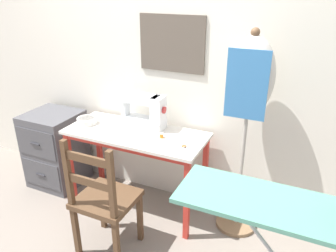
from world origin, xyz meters
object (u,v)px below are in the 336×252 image
sewing_machine (145,112)px  scissors (185,148)px  thread_spool_near_machine (161,136)px  wooden_chair (104,200)px  fabric_bowl (87,121)px  dress_form (249,90)px  filing_cabinet (56,149)px  ironing_board (305,218)px

sewing_machine → scissors: 0.51m
thread_spool_near_machine → wooden_chair: wooden_chair is taller
fabric_bowl → scissors: bearing=-4.4°
thread_spool_near_machine → dress_form: (0.62, 0.10, 0.42)m
scissors → filing_cabinet: bearing=175.9°
fabric_bowl → wooden_chair: (0.52, -0.54, -0.31)m
fabric_bowl → ironing_board: ironing_board is taller
scissors → wooden_chair: bearing=-131.7°
sewing_machine → fabric_bowl: sewing_machine is taller
dress_form → scissors: bearing=-153.3°
scissors → fabric_bowl: bearing=175.6°
wooden_chair → ironing_board: 1.32m
filing_cabinet → sewing_machine: bearing=7.2°
ironing_board → fabric_bowl: bearing=159.7°
sewing_machine → ironing_board: size_ratio=0.31×
fabric_bowl → wooden_chair: bearing=-45.9°
thread_spool_near_machine → ironing_board: bearing=-32.0°
thread_spool_near_machine → ironing_board: size_ratio=0.03×
wooden_chair → filing_cabinet: 1.11m
sewing_machine → wooden_chair: bearing=-87.6°
filing_cabinet → fabric_bowl: bearing=-3.6°
filing_cabinet → dress_form: (1.75, 0.09, 0.79)m
thread_spool_near_machine → dress_form: 0.76m
sewing_machine → ironing_board: 1.52m
sewing_machine → thread_spool_near_machine: sewing_machine is taller
wooden_chair → dress_form: size_ratio=0.59×
scissors → filing_cabinet: (-1.37, 0.10, -0.36)m
scissors → thread_spool_near_machine: bearing=159.7°
sewing_machine → filing_cabinet: size_ratio=0.53×
sewing_machine → filing_cabinet: sewing_machine is taller
wooden_chair → dress_form: bearing=39.5°
ironing_board → scissors: bearing=145.1°
scissors → wooden_chair: wooden_chair is taller
filing_cabinet → wooden_chair: bearing=-30.6°
wooden_chair → filing_cabinet: wooden_chair is taller
sewing_machine → thread_spool_near_machine: 0.27m
sewing_machine → dress_form: 0.88m
fabric_bowl → thread_spool_near_machine: bearing=1.2°
wooden_chair → dress_form: 1.26m
wooden_chair → ironing_board: (1.26, -0.12, 0.37)m
filing_cabinet → ironing_board: 2.36m
thread_spool_near_machine → filing_cabinet: size_ratio=0.05×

